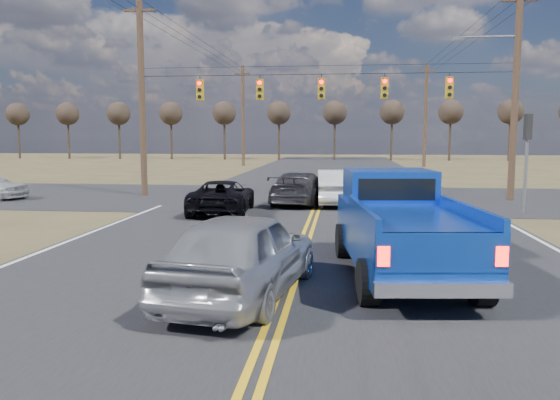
# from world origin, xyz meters

# --- Properties ---
(ground) EXTENTS (160.00, 160.00, 0.00)m
(ground) POSITION_xyz_m (0.00, 0.00, 0.00)
(ground) COLOR brown
(ground) RESTS_ON ground
(road_main) EXTENTS (14.00, 120.00, 0.02)m
(road_main) POSITION_xyz_m (0.00, 10.00, 0.00)
(road_main) COLOR #28282B
(road_main) RESTS_ON ground
(road_cross) EXTENTS (120.00, 12.00, 0.02)m
(road_cross) POSITION_xyz_m (0.00, 18.00, 0.00)
(road_cross) COLOR #28282B
(road_cross) RESTS_ON ground
(signal_gantry) EXTENTS (19.60, 4.83, 10.00)m
(signal_gantry) POSITION_xyz_m (0.50, 17.79, 5.06)
(signal_gantry) COLOR #473323
(signal_gantry) RESTS_ON ground
(utility_poles) EXTENTS (19.60, 58.32, 10.00)m
(utility_poles) POSITION_xyz_m (0.00, 17.00, 5.23)
(utility_poles) COLOR #473323
(utility_poles) RESTS_ON ground
(treeline) EXTENTS (87.00, 117.80, 7.40)m
(treeline) POSITION_xyz_m (0.00, 26.96, 5.70)
(treeline) COLOR #33261C
(treeline) RESTS_ON ground
(pickup_truck) EXTENTS (2.92, 6.21, 2.25)m
(pickup_truck) POSITION_xyz_m (2.34, 3.18, 1.09)
(pickup_truck) COLOR black
(pickup_truck) RESTS_ON ground
(silver_suv) EXTENTS (2.75, 5.19, 1.68)m
(silver_suv) POSITION_xyz_m (-0.80, 1.21, 0.84)
(silver_suv) COLOR gray
(silver_suv) RESTS_ON ground
(black_suv) EXTENTS (2.45, 4.84, 1.31)m
(black_suv) POSITION_xyz_m (-3.66, 12.27, 0.66)
(black_suv) COLOR black
(black_suv) RESTS_ON ground
(white_car_queue) EXTENTS (1.97, 4.86, 1.57)m
(white_car_queue) POSITION_xyz_m (0.80, 15.50, 0.78)
(white_car_queue) COLOR silver
(white_car_queue) RESTS_ON ground
(dgrey_car_queue) EXTENTS (2.71, 5.22, 1.45)m
(dgrey_car_queue) POSITION_xyz_m (-0.80, 15.50, 0.72)
(dgrey_car_queue) COLOR #303034
(dgrey_car_queue) RESTS_ON ground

